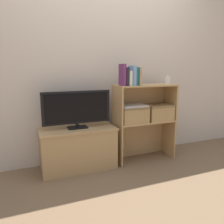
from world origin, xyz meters
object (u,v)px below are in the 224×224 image
(book_tan, at_px, (138,76))
(laptop, at_px, (132,105))
(tv_stand, at_px, (78,148))
(book_ivory, at_px, (128,78))
(storage_basket_right, at_px, (158,111))
(baby_monitor, at_px, (168,80))
(book_charcoal, at_px, (125,77))
(book_skyblue, at_px, (132,76))
(book_plum, at_px, (122,75))
(storage_basket_left, at_px, (132,113))
(book_teal, at_px, (135,76))
(tv, at_px, (77,108))

(book_tan, relative_size, laptop, 0.64)
(tv_stand, bearing_deg, book_ivory, -9.44)
(storage_basket_right, bearing_deg, baby_monitor, 5.99)
(book_charcoal, relative_size, book_skyblue, 0.92)
(book_tan, bearing_deg, storage_basket_right, 6.07)
(book_plum, relative_size, storage_basket_left, 0.72)
(book_charcoal, height_order, storage_basket_right, book_charcoal)
(book_plum, distance_m, book_ivory, 0.09)
(storage_basket_left, bearing_deg, book_teal, -71.53)
(tv_stand, relative_size, tv, 1.11)
(book_plum, xyz_separation_m, book_tan, (0.20, -0.00, -0.02))
(storage_basket_left, bearing_deg, tv_stand, 174.50)
(book_teal, distance_m, laptop, 0.36)
(tv, bearing_deg, book_charcoal, -9.92)
(baby_monitor, bearing_deg, book_ivory, -175.20)
(book_ivory, height_order, book_tan, book_tan)
(book_teal, relative_size, storage_basket_right, 0.61)
(book_plum, bearing_deg, storage_basket_right, 3.76)
(book_charcoal, distance_m, baby_monitor, 0.63)
(tv_stand, height_order, book_plum, book_plum)
(tv_stand, bearing_deg, book_charcoal, -10.08)
(book_teal, height_order, baby_monitor, book_teal)
(book_ivory, height_order, laptop, book_ivory)
(book_skyblue, distance_m, storage_basket_right, 0.61)
(storage_basket_left, relative_size, laptop, 1.05)
(book_tan, xyz_separation_m, storage_basket_left, (-0.04, 0.03, -0.45))
(tv_stand, distance_m, laptop, 0.83)
(baby_monitor, height_order, storage_basket_left, baby_monitor)
(book_skyblue, relative_size, storage_basket_right, 0.66)
(tv, height_order, book_ivory, book_ivory)
(book_charcoal, relative_size, book_ivory, 1.21)
(book_plum, relative_size, book_charcoal, 1.19)
(tv, bearing_deg, book_tan, -7.75)
(storage_basket_right, bearing_deg, laptop, -180.00)
(laptop, bearing_deg, tv, 174.63)
(tv, bearing_deg, tv_stand, 90.00)
(book_plum, bearing_deg, tv, 169.35)
(laptop, bearing_deg, book_ivory, -156.16)
(book_teal, height_order, storage_basket_left, book_teal)
(book_charcoal, bearing_deg, tv, 170.08)
(tv, xyz_separation_m, laptop, (0.67, -0.06, 0.00))
(storage_basket_right, bearing_deg, tv, 176.51)
(book_plum, relative_size, storage_basket_right, 0.72)
(tv_stand, xyz_separation_m, storage_basket_left, (0.67, -0.06, 0.38))
(tv_stand, relative_size, book_tan, 4.14)
(book_plum, bearing_deg, book_tan, -0.00)
(book_ivory, bearing_deg, tv, 170.70)
(book_charcoal, relative_size, storage_basket_left, 0.60)
(book_charcoal, bearing_deg, laptop, 16.48)
(baby_monitor, xyz_separation_m, laptop, (-0.51, -0.02, -0.30))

